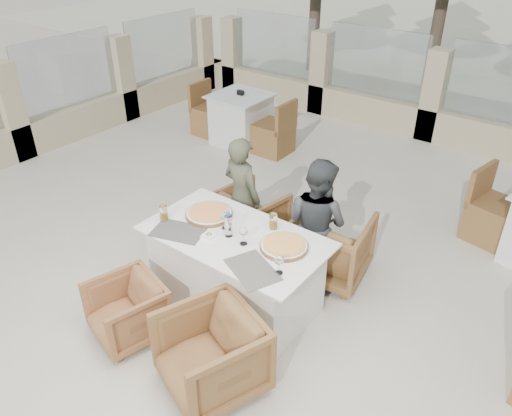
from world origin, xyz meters
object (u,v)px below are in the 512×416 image
Objects in this scene: dining_table at (236,270)px; wine_glass_near at (243,235)px; pizza_left at (209,213)px; wine_glass_corner at (279,264)px; armchair_far_left at (252,215)px; armchair_far_right at (330,246)px; beer_glass_left at (164,213)px; beer_glass_right at (273,221)px; wine_glass_centre at (225,219)px; armchair_near_right at (211,355)px; diner_left at (242,196)px; armchair_near_left at (127,311)px; pizza_right at (284,245)px; water_bottle at (228,224)px; olive_dish at (209,236)px; diner_right at (316,223)px; bg_table_a at (241,119)px.

wine_glass_near reaches higher than dining_table.
wine_glass_corner is (0.99, -0.30, 0.06)m from pizza_left.
pizza_left is at bearing 110.08° from armchair_far_left.
pizza_left reaches higher than armchair_far_right.
beer_glass_left is 0.22× the size of armchair_far_left.
wine_glass_corner is at bearing -50.46° from beer_glass_right.
wine_glass_centre reaches higher than pizza_left.
armchair_near_right is 0.56× the size of diner_left.
armchair_near_right is (0.92, 0.03, 0.06)m from armchair_near_left.
diner_left is at bearing 146.51° from pizza_right.
beer_glass_right is at bearing 53.96° from water_bottle.
armchair_near_left is at bearing -118.29° from water_bottle.
armchair_far_left is 0.89× the size of armchair_far_right.
armchair_far_left is at bearing 109.41° from olive_dish.
diner_right is (0.86, 1.61, 0.39)m from armchair_near_left.
bg_table_a is (-2.28, 2.92, 0.00)m from dining_table.
dining_table is at bearing 138.14° from armchair_near_right.
olive_dish is 0.19× the size of armchair_near_left.
dining_table is at bearing 161.96° from wine_glass_corner.
bg_table_a is (-1.88, 2.81, -0.41)m from pizza_left.
wine_glass_corner is 0.63m from beer_glass_right.
wine_glass_corner is 1.23m from armchair_far_right.
bg_table_a reaches higher than armchair_far_right.
diner_left reaches higher than olive_dish.
pizza_left is at bearing 164.92° from dining_table.
wine_glass_near is at bearing 80.53° from diner_right.
wine_glass_corner is at bearing 88.26° from armchair_far_right.
pizza_left reaches higher than armchair_near_left.
pizza_right is 1.72× the size of water_bottle.
pizza_right is at bearing 110.25° from armchair_near_right.
pizza_left is (-0.39, 0.11, 0.41)m from dining_table.
beer_glass_right is 0.11× the size of diner_right.
wine_glass_near is (-0.30, -0.15, 0.07)m from pizza_right.
wine_glass_corner is 0.26× the size of armchair_near_right.
armchair_near_left is 4.19m from bg_table_a.
armchair_near_right is (0.98, -1.78, 0.03)m from armchair_far_left.
pizza_right is 2.78× the size of beer_glass_left.
beer_glass_left is at bearing -176.46° from olive_dish.
armchair_near_right is 1.61m from diner_right.
beer_glass_right is (0.06, 0.34, -0.02)m from wine_glass_near.
diner_left is (-0.35, 0.89, -0.15)m from olive_dish.
bg_table_a is (-2.72, 2.82, -0.41)m from pizza_right.
armchair_far_left is (-1.14, 1.13, -0.56)m from wine_glass_corner.
beer_glass_right reaches higher than pizza_left.
wine_glass_corner reaches higher than beer_glass_left.
water_bottle reaches higher than dining_table.
pizza_right reaches higher than bg_table_a.
bg_table_a is at bearing 133.25° from beer_glass_right.
armchair_far_right is (0.26, 0.62, -0.51)m from beer_glass_right.
olive_dish is 1.27m from armchair_far_left.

